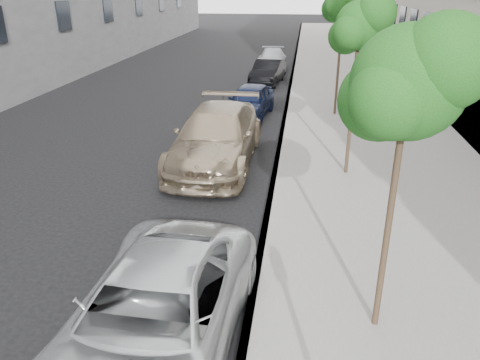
% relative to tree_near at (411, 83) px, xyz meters
% --- Properties ---
extents(sidewalk, '(6.40, 72.00, 0.14)m').
position_rel_tree_near_xyz_m(sidewalk, '(1.07, 22.50, -3.93)').
color(sidewalk, gray).
rests_on(sidewalk, ground).
extents(curb, '(0.15, 72.00, 0.14)m').
position_rel_tree_near_xyz_m(curb, '(-2.05, 22.50, -3.93)').
color(curb, '#9E9B93').
rests_on(curb, ground).
extents(tree_near, '(1.82, 1.62, 4.76)m').
position_rel_tree_near_xyz_m(tree_near, '(0.00, 0.00, 0.00)').
color(tree_near, '#38281C').
rests_on(tree_near, sidewalk).
extents(tree_mid, '(1.62, 1.42, 4.83)m').
position_rel_tree_near_xyz_m(tree_mid, '(-0.00, 6.50, 0.16)').
color(tree_mid, '#38281C').
rests_on(tree_mid, sidewalk).
extents(tree_far, '(1.70, 1.50, 5.21)m').
position_rel_tree_near_xyz_m(tree_far, '(-0.00, 13.00, 0.50)').
color(tree_far, '#38281C').
rests_on(tree_far, sidewalk).
extents(minivan, '(2.58, 5.25, 1.43)m').
position_rel_tree_near_xyz_m(minivan, '(-3.33, -1.03, -3.28)').
color(minivan, silver).
rests_on(minivan, ground).
extents(suv, '(2.41, 5.81, 1.68)m').
position_rel_tree_near_xyz_m(suv, '(-3.91, 7.11, -3.16)').
color(suv, tan).
rests_on(suv, ground).
extents(sedan_blue, '(1.99, 4.03, 1.32)m').
position_rel_tree_near_xyz_m(sedan_blue, '(-3.52, 12.54, -3.34)').
color(sedan_blue, '#101836').
rests_on(sedan_blue, ground).
extents(sedan_black, '(1.82, 4.03, 1.28)m').
position_rel_tree_near_xyz_m(sedan_black, '(-3.33, 19.40, -3.36)').
color(sedan_black, black).
rests_on(sedan_black, ground).
extents(sedan_rear, '(1.95, 4.32, 1.23)m').
position_rel_tree_near_xyz_m(sedan_rear, '(-3.41, 24.06, -3.39)').
color(sedan_rear, '#ACAFB5').
rests_on(sedan_rear, ground).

